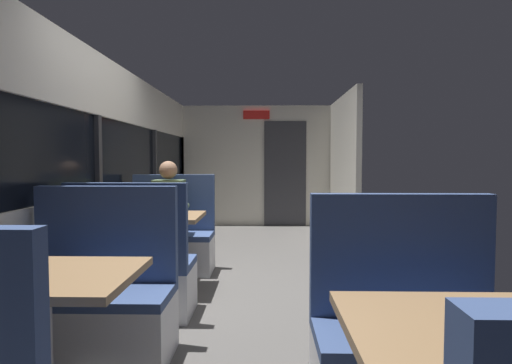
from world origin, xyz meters
TOP-DOWN VIEW (x-y plane):
  - ground_plane at (0.00, 0.00)m, footprint 3.30×9.20m
  - carriage_window_panel_left at (-1.45, 0.00)m, footprint 0.09×8.48m
  - carriage_end_bulkhead at (0.06, 4.19)m, footprint 2.90×0.11m
  - carriage_aisle_panel_right at (1.45, 3.00)m, footprint 0.08×2.40m
  - dining_table_near_window at (-0.89, -2.09)m, footprint 0.90×0.70m
  - bench_near_window_facing_entry at (-0.89, -1.39)m, footprint 0.95×0.50m
  - dining_table_mid_window at (-0.89, 0.04)m, footprint 0.90×0.70m
  - bench_mid_window_facing_end at (-0.89, -0.66)m, footprint 0.95×0.50m
  - bench_mid_window_facing_entry at (-0.89, 0.74)m, footprint 0.95×0.50m
  - dining_table_front_aisle at (0.89, -2.69)m, footprint 0.90×0.70m
  - bench_front_aisle_facing_entry at (0.89, -1.99)m, footprint 0.95×0.50m
  - seated_passenger at (-0.89, 0.67)m, footprint 0.47×0.55m

SIDE VIEW (x-z plane):
  - ground_plane at x=0.00m, z-range -0.02..0.00m
  - bench_near_window_facing_entry at x=-0.89m, z-range -0.22..0.88m
  - bench_mid_window_facing_end at x=-0.89m, z-range -0.22..0.88m
  - bench_mid_window_facing_entry at x=-0.89m, z-range -0.22..0.88m
  - bench_front_aisle_facing_entry at x=0.89m, z-range -0.22..0.88m
  - seated_passenger at x=-0.89m, z-range -0.09..1.17m
  - dining_table_near_window at x=-0.89m, z-range 0.27..1.01m
  - dining_table_mid_window at x=-0.89m, z-range 0.27..1.01m
  - dining_table_front_aisle at x=0.89m, z-range 0.27..1.01m
  - carriage_window_panel_left at x=-1.45m, z-range -0.04..2.26m
  - carriage_end_bulkhead at x=0.06m, z-range -0.01..2.29m
  - carriage_aisle_panel_right at x=1.45m, z-range 0.00..2.30m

